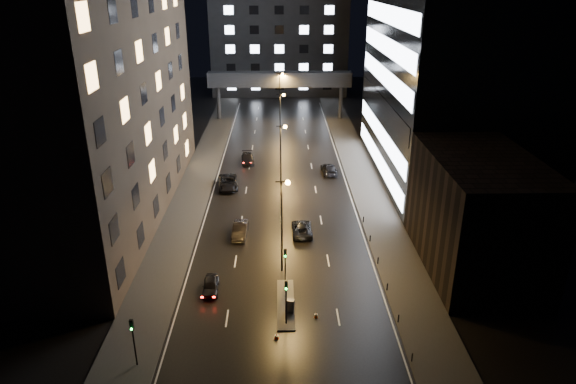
# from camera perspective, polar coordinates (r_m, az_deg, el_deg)

# --- Properties ---
(ground) EXTENTS (160.00, 160.00, 0.00)m
(ground) POSITION_cam_1_polar(r_m,az_deg,el_deg) (83.08, -0.83, 2.88)
(ground) COLOR black
(ground) RESTS_ON ground
(sidewalk_left) EXTENTS (5.00, 110.00, 0.15)m
(sidewalk_left) POSITION_cam_1_polar(r_m,az_deg,el_deg) (79.33, -9.88, 1.61)
(sidewalk_left) COLOR #383533
(sidewalk_left) RESTS_ON ground
(sidewalk_right) EXTENTS (5.00, 110.00, 0.15)m
(sidewalk_right) POSITION_cam_1_polar(r_m,az_deg,el_deg) (79.39, 8.25, 1.73)
(sidewalk_right) COLOR #383533
(sidewalk_right) RESTS_ON ground
(building_left) EXTENTS (15.00, 48.00, 40.00)m
(building_left) POSITION_cam_1_polar(r_m,az_deg,el_deg) (66.51, -21.28, 14.15)
(building_left) COLOR #2D2319
(building_left) RESTS_ON ground
(building_right_low) EXTENTS (10.00, 18.00, 12.00)m
(building_right_low) POSITION_cam_1_polar(r_m,az_deg,el_deg) (55.90, 20.27, -2.21)
(building_right_low) COLOR black
(building_right_low) RESTS_ON ground
(building_right_glass) EXTENTS (20.00, 36.00, 45.00)m
(building_right_glass) POSITION_cam_1_polar(r_m,az_deg,el_deg) (78.49, 18.59, 17.46)
(building_right_glass) COLOR black
(building_right_glass) RESTS_ON ground
(building_far) EXTENTS (34.00, 14.00, 25.00)m
(building_far) POSITION_cam_1_polar(r_m,az_deg,el_deg) (137.02, -0.98, 16.18)
(building_far) COLOR #333335
(building_far) RESTS_ON ground
(skybridge) EXTENTS (30.00, 3.00, 10.00)m
(skybridge) POSITION_cam_1_polar(r_m,az_deg,el_deg) (109.94, -0.93, 12.34)
(skybridge) COLOR #333335
(skybridge) RESTS_ON ground
(median_island) EXTENTS (1.60, 8.00, 0.15)m
(median_island) POSITION_cam_1_polar(r_m,az_deg,el_deg) (49.05, -0.26, -12.33)
(median_island) COLOR #383533
(median_island) RESTS_ON ground
(traffic_signal_near) EXTENTS (0.28, 0.34, 4.40)m
(traffic_signal_near) POSITION_cam_1_polar(r_m,az_deg,el_deg) (49.50, -0.31, -7.81)
(traffic_signal_near) COLOR black
(traffic_signal_near) RESTS_ON median_island
(traffic_signal_far) EXTENTS (0.28, 0.34, 4.40)m
(traffic_signal_far) POSITION_cam_1_polar(r_m,az_deg,el_deg) (44.86, -0.21, -11.39)
(traffic_signal_far) COLOR black
(traffic_signal_far) RESTS_ON median_island
(traffic_signal_corner) EXTENTS (0.28, 0.34, 4.40)m
(traffic_signal_corner) POSITION_cam_1_polar(r_m,az_deg,el_deg) (42.44, -16.84, -15.04)
(traffic_signal_corner) COLOR black
(traffic_signal_corner) RESTS_ON ground
(bollard_row) EXTENTS (0.12, 25.12, 0.90)m
(bollard_row) POSITION_cam_1_polar(r_m,az_deg,el_deg) (53.61, 10.44, -8.92)
(bollard_row) COLOR black
(bollard_row) RESTS_ON ground
(streetlight_near) EXTENTS (1.45, 0.50, 10.15)m
(streetlight_near) POSITION_cam_1_polar(r_m,az_deg,el_deg) (51.00, -0.52, -2.50)
(streetlight_near) COLOR black
(streetlight_near) RESTS_ON ground
(streetlight_mid_a) EXTENTS (1.45, 0.50, 10.15)m
(streetlight_mid_a) POSITION_cam_1_polar(r_m,az_deg,el_deg) (69.61, -0.68, 4.55)
(streetlight_mid_a) COLOR black
(streetlight_mid_a) RESTS_ON ground
(streetlight_mid_b) EXTENTS (1.45, 0.50, 10.15)m
(streetlight_mid_b) POSITION_cam_1_polar(r_m,az_deg,el_deg) (88.83, -0.77, 8.59)
(streetlight_mid_b) COLOR black
(streetlight_mid_b) RESTS_ON ground
(streetlight_far) EXTENTS (1.45, 0.50, 10.15)m
(streetlight_far) POSITION_cam_1_polar(r_m,az_deg,el_deg) (108.33, -0.83, 11.19)
(streetlight_far) COLOR black
(streetlight_far) RESTS_ON ground
(car_away_a) EXTENTS (1.67, 3.79, 1.27)m
(car_away_a) POSITION_cam_1_polar(r_m,az_deg,el_deg) (51.16, -8.58, -10.22)
(car_away_a) COLOR black
(car_away_a) RESTS_ON ground
(car_away_b) EXTENTS (1.83, 4.74, 1.54)m
(car_away_b) POSITION_cam_1_polar(r_m,az_deg,el_deg) (60.84, -5.33, -4.21)
(car_away_b) COLOR black
(car_away_b) RESTS_ON ground
(car_away_c) EXTENTS (3.43, 6.22, 1.65)m
(car_away_c) POSITION_cam_1_polar(r_m,az_deg,el_deg) (74.73, -6.69, 1.07)
(car_away_c) COLOR black
(car_away_c) RESTS_ON ground
(car_away_d) EXTENTS (2.51, 5.14, 1.44)m
(car_away_d) POSITION_cam_1_polar(r_m,az_deg,el_deg) (84.67, -4.50, 3.72)
(car_away_d) COLOR black
(car_away_d) RESTS_ON ground
(car_toward_a) EXTENTS (2.38, 5.01, 1.38)m
(car_toward_a) POSITION_cam_1_polar(r_m,az_deg,el_deg) (61.07, 1.54, -4.08)
(car_toward_a) COLOR black
(car_toward_a) RESTS_ON ground
(car_toward_b) EXTENTS (2.47, 5.25, 1.48)m
(car_toward_b) POSITION_cam_1_polar(r_m,az_deg,el_deg) (80.00, 4.56, 2.58)
(car_toward_b) COLOR black
(car_toward_b) RESTS_ON ground
(utility_cabinet) EXTENTS (0.79, 0.60, 1.24)m
(utility_cabinet) POSITION_cam_1_polar(r_m,az_deg,el_deg) (47.61, 0.25, -12.52)
(utility_cabinet) COLOR #535456
(utility_cabinet) RESTS_ON median_island
(cone_a) EXTENTS (0.52, 0.52, 0.49)m
(cone_a) POSITION_cam_1_polar(r_m,az_deg,el_deg) (45.05, -1.27, -15.72)
(cone_a) COLOR #F3380C
(cone_a) RESTS_ON ground
(cone_b) EXTENTS (0.43, 0.43, 0.53)m
(cone_b) POSITION_cam_1_polar(r_m,az_deg,el_deg) (47.40, 3.13, -13.49)
(cone_b) COLOR #F7560D
(cone_b) RESTS_ON ground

